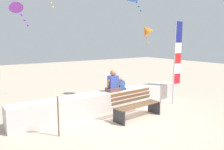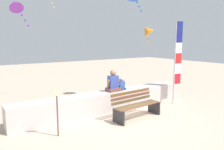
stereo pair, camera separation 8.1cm
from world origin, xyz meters
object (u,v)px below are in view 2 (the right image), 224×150
(person_child, at_px, (121,85))
(park_bench, at_px, (136,105))
(flag_banner, at_px, (177,57))
(sign_post, at_px, (57,109))
(kite_orange, at_px, (147,30))
(kite_purple, at_px, (16,4))
(person_adult, at_px, (113,83))

(person_child, bearing_deg, park_bench, -100.94)
(person_child, height_order, flag_banner, flag_banner)
(person_child, distance_m, sign_post, 3.10)
(park_bench, distance_m, sign_post, 2.73)
(person_child, xyz_separation_m, kite_orange, (1.78, 0.60, 2.10))
(kite_orange, bearing_deg, kite_purple, 164.09)
(person_child, height_order, kite_orange, kite_orange)
(kite_orange, distance_m, kite_purple, 5.22)
(person_adult, height_order, person_child, person_adult)
(park_bench, distance_m, person_adult, 1.26)
(person_adult, height_order, sign_post, person_adult)
(kite_orange, height_order, sign_post, kite_orange)
(park_bench, bearing_deg, person_child, 79.06)
(flag_banner, bearing_deg, park_bench, -170.45)
(person_adult, distance_m, kite_purple, 4.44)
(person_adult, distance_m, sign_post, 2.76)
(flag_banner, relative_size, kite_orange, 3.83)
(person_adult, bearing_deg, kite_orange, 15.47)
(flag_banner, height_order, kite_purple, kite_purple)
(kite_orange, relative_size, kite_purple, 0.81)
(person_child, relative_size, kite_orange, 0.56)
(kite_orange, relative_size, sign_post, 0.67)
(person_adult, bearing_deg, park_bench, -81.05)
(sign_post, bearing_deg, kite_orange, 19.42)
(kite_orange, xyz_separation_m, sign_post, (-4.70, -1.66, -2.24))
(sign_post, bearing_deg, kite_purple, 94.89)
(park_bench, distance_m, person_child, 1.22)
(person_adult, height_order, kite_purple, kite_purple)
(flag_banner, height_order, kite_orange, flag_banner)
(person_child, height_order, kite_purple, kite_purple)
(park_bench, bearing_deg, kite_purple, 133.67)
(kite_orange, distance_m, sign_post, 5.46)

